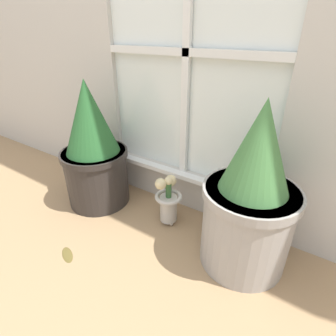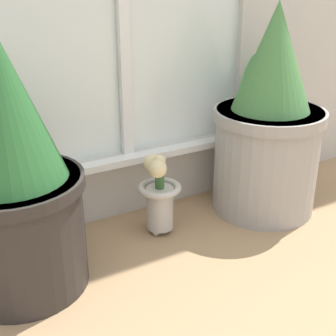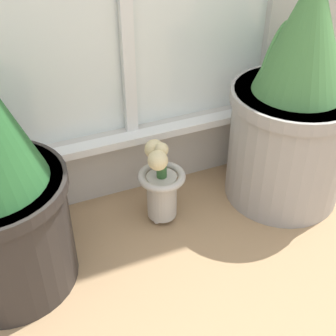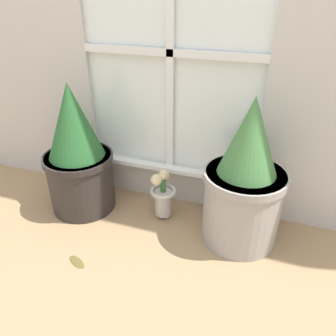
{
  "view_description": "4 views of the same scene",
  "coord_description": "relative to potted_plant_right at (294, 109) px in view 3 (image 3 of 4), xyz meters",
  "views": [
    {
      "loc": [
        0.65,
        -0.5,
        0.94
      ],
      "look_at": [
        0.03,
        0.44,
        0.34
      ],
      "focal_mm": 28.0,
      "sensor_mm": 36.0,
      "label": 1
    },
    {
      "loc": [
        -0.64,
        -0.77,
        0.83
      ],
      "look_at": [
        0.06,
        0.45,
        0.23
      ],
      "focal_mm": 50.0,
      "sensor_mm": 36.0,
      "label": 2
    },
    {
      "loc": [
        -0.39,
        -0.57,
        1.0
      ],
      "look_at": [
        0.02,
        0.4,
        0.23
      ],
      "focal_mm": 50.0,
      "sensor_mm": 36.0,
      "label": 3
    },
    {
      "loc": [
        0.53,
        -0.92,
        1.14
      ],
      "look_at": [
        0.05,
        0.46,
        0.31
      ],
      "focal_mm": 35.0,
      "sensor_mm": 36.0,
      "label": 4
    }
  ],
  "objects": [
    {
      "name": "ground_plane",
      "position": [
        -0.44,
        -0.42,
        -0.32
      ],
      "size": [
        10.0,
        10.0,
        0.0
      ],
      "primitive_type": "plane",
      "color": "tan"
    },
    {
      "name": "potted_plant_right",
      "position": [
        0.0,
        0.0,
        0.0
      ],
      "size": [
        0.39,
        0.39,
        0.74
      ],
      "color": "#9E9993",
      "rests_on": "ground_plane"
    },
    {
      "name": "flower_vase",
      "position": [
        -0.42,
        0.03,
        -0.18
      ],
      "size": [
        0.14,
        0.14,
        0.28
      ],
      "color": "#BCB7AD",
      "rests_on": "ground_plane"
    }
  ]
}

